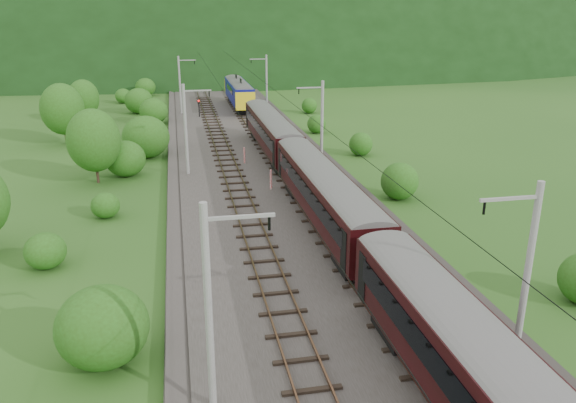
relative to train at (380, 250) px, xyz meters
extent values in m
plane|color=#214A17|center=(-2.40, -5.99, -3.27)|extent=(600.00, 600.00, 0.00)
cube|color=#38332D|center=(-2.40, 4.01, -3.12)|extent=(14.00, 220.00, 0.30)
cube|color=brown|center=(-5.52, 4.01, -2.78)|extent=(0.08, 220.00, 0.15)
cube|color=brown|center=(-4.08, 4.01, -2.78)|extent=(0.08, 220.00, 0.15)
cube|color=black|center=(-4.80, 4.01, -2.91)|extent=(2.40, 220.00, 0.12)
cube|color=brown|center=(-0.72, 4.01, -2.78)|extent=(0.08, 220.00, 0.15)
cube|color=brown|center=(0.72, 4.01, -2.78)|extent=(0.08, 220.00, 0.15)
cube|color=black|center=(0.00, 4.01, -2.91)|extent=(2.40, 220.00, 0.12)
cylinder|color=gray|center=(-8.60, -5.99, 1.03)|extent=(0.28, 0.28, 8.00)
cube|color=gray|center=(-7.40, -5.99, 4.43)|extent=(2.40, 0.12, 0.12)
cylinder|color=black|center=(-6.40, -5.99, 4.13)|extent=(0.10, 0.10, 0.50)
cylinder|color=gray|center=(-8.60, 26.01, 1.03)|extent=(0.28, 0.28, 8.00)
cube|color=gray|center=(-7.40, 26.01, 4.43)|extent=(2.40, 0.12, 0.12)
cylinder|color=black|center=(-6.40, 26.01, 4.13)|extent=(0.10, 0.10, 0.50)
cylinder|color=gray|center=(-8.60, 58.01, 1.03)|extent=(0.28, 0.28, 8.00)
cube|color=gray|center=(-7.40, 58.01, 4.43)|extent=(2.40, 0.12, 0.12)
cylinder|color=black|center=(-6.40, 58.01, 4.13)|extent=(0.10, 0.10, 0.50)
cylinder|color=gray|center=(-8.60, 90.01, 1.03)|extent=(0.28, 0.28, 8.00)
cube|color=gray|center=(-7.40, 90.01, 4.43)|extent=(2.40, 0.12, 0.12)
cylinder|color=black|center=(-6.40, 90.01, 4.13)|extent=(0.10, 0.10, 0.50)
cylinder|color=gray|center=(-8.60, 122.01, 1.03)|extent=(0.28, 0.28, 8.00)
cube|color=gray|center=(-7.40, 122.01, 4.43)|extent=(2.40, 0.12, 0.12)
cylinder|color=black|center=(-6.40, 122.01, 4.13)|extent=(0.10, 0.10, 0.50)
cylinder|color=gray|center=(3.80, -5.99, 1.03)|extent=(0.28, 0.28, 8.00)
cube|color=gray|center=(2.60, -5.99, 4.43)|extent=(2.40, 0.12, 0.12)
cylinder|color=black|center=(1.60, -5.99, 4.13)|extent=(0.10, 0.10, 0.50)
cylinder|color=gray|center=(3.80, 26.01, 1.03)|extent=(0.28, 0.28, 8.00)
cube|color=gray|center=(2.60, 26.01, 4.43)|extent=(2.40, 0.12, 0.12)
cylinder|color=black|center=(1.60, 26.01, 4.13)|extent=(0.10, 0.10, 0.50)
cylinder|color=gray|center=(3.80, 58.01, 1.03)|extent=(0.28, 0.28, 8.00)
cube|color=gray|center=(2.60, 58.01, 4.43)|extent=(2.40, 0.12, 0.12)
cylinder|color=black|center=(1.60, 58.01, 4.13)|extent=(0.10, 0.10, 0.50)
cylinder|color=gray|center=(3.80, 90.01, 1.03)|extent=(0.28, 0.28, 8.00)
cube|color=gray|center=(2.60, 90.01, 4.43)|extent=(2.40, 0.12, 0.12)
cylinder|color=black|center=(1.60, 90.01, 4.13)|extent=(0.10, 0.10, 0.50)
cylinder|color=gray|center=(3.80, 122.01, 1.03)|extent=(0.28, 0.28, 8.00)
cube|color=gray|center=(2.60, 122.01, 4.43)|extent=(2.40, 0.12, 0.12)
cylinder|color=black|center=(1.60, 122.01, 4.13)|extent=(0.10, 0.10, 0.50)
cylinder|color=black|center=(-4.80, 4.01, 3.83)|extent=(0.03, 198.00, 0.03)
cylinder|color=black|center=(0.00, 4.01, 3.83)|extent=(0.03, 198.00, 0.03)
ellipsoid|color=black|center=(-2.40, 254.01, -3.27)|extent=(504.00, 360.00, 244.00)
cube|color=black|center=(0.00, -10.31, -0.52)|extent=(2.64, 20.01, 2.73)
cylinder|color=slate|center=(0.00, -10.31, 0.71)|extent=(2.64, 19.91, 2.64)
cube|color=black|center=(-1.34, -10.31, -0.19)|extent=(0.05, 17.61, 1.05)
cube|color=black|center=(1.34, -10.31, -0.19)|extent=(0.05, 17.61, 1.05)
cube|color=black|center=(0.00, -3.31, -2.29)|extent=(2.00, 2.91, 0.82)
cube|color=black|center=(0.00, 10.69, -0.52)|extent=(2.64, 20.01, 2.73)
cylinder|color=slate|center=(0.00, 10.69, 0.71)|extent=(2.64, 19.91, 2.64)
cube|color=black|center=(-1.34, 10.69, -0.19)|extent=(0.05, 17.61, 1.05)
cube|color=black|center=(1.34, 10.69, -0.19)|extent=(0.05, 17.61, 1.05)
cube|color=black|center=(0.00, 3.68, -2.29)|extent=(2.00, 2.91, 0.82)
cube|color=black|center=(0.00, 17.69, -2.29)|extent=(2.00, 2.91, 0.82)
cube|color=black|center=(0.00, 31.68, -0.52)|extent=(2.64, 20.01, 2.73)
cylinder|color=slate|center=(0.00, 31.68, 0.71)|extent=(2.64, 19.91, 2.64)
cube|color=black|center=(-1.34, 31.68, -0.19)|extent=(0.05, 17.61, 1.05)
cube|color=black|center=(1.34, 31.68, -0.19)|extent=(0.05, 17.61, 1.05)
cube|color=black|center=(0.00, 24.68, -2.29)|extent=(2.00, 2.91, 0.82)
cube|color=black|center=(0.00, 38.68, -2.29)|extent=(2.00, 2.91, 0.82)
cube|color=navy|center=(0.00, 60.86, -0.52)|extent=(2.64, 16.37, 2.73)
cylinder|color=slate|center=(0.00, 60.86, 0.71)|extent=(2.64, 16.29, 2.64)
cube|color=black|center=(-1.34, 60.86, -0.19)|extent=(0.05, 14.40, 1.05)
cube|color=black|center=(1.34, 60.86, -0.19)|extent=(0.05, 14.40, 1.05)
cube|color=black|center=(0.00, 55.13, -2.29)|extent=(2.00, 2.91, 0.82)
cube|color=black|center=(0.00, 66.59, -2.29)|extent=(2.00, 2.91, 0.82)
cube|color=yellow|center=(0.00, 68.84, -0.70)|extent=(2.69, 0.50, 2.46)
cube|color=yellow|center=(0.00, 52.88, -0.70)|extent=(2.69, 0.50, 2.46)
cube|color=black|center=(0.00, 63.86, 1.35)|extent=(0.08, 1.60, 0.82)
cylinder|color=red|center=(-3.14, 28.68, -2.21)|extent=(0.16, 0.16, 1.53)
cylinder|color=red|center=(-2.02, 19.95, -2.14)|extent=(0.18, 0.18, 1.65)
cylinder|color=black|center=(-6.23, 54.74, -1.90)|extent=(0.15, 0.15, 2.14)
sphere|color=red|center=(-6.23, 54.74, -0.78)|extent=(0.26, 0.26, 0.26)
ellipsoid|color=#2A5416|center=(-12.87, -2.03, -1.53)|extent=(3.88, 3.88, 3.49)
ellipsoid|color=#2A5416|center=(-17.25, 8.38, -2.20)|extent=(2.38, 2.38, 2.14)
ellipsoid|color=#2A5416|center=(-14.76, 16.45, -2.34)|extent=(2.07, 2.07, 1.86)
ellipsoid|color=#2A5416|center=(-14.08, 27.31, -1.64)|extent=(3.62, 3.62, 3.26)
ellipsoid|color=#2A5416|center=(-12.50, 33.90, -1.13)|extent=(4.76, 4.76, 4.28)
ellipsoid|color=#2A5416|center=(-13.44, 42.69, -2.30)|extent=(2.16, 2.16, 1.94)
ellipsoid|color=#2A5416|center=(-12.28, 52.44, -1.59)|extent=(3.73, 3.73, 3.36)
ellipsoid|color=#2A5416|center=(-14.58, 60.82, -1.43)|extent=(4.08, 4.08, 3.67)
ellipsoid|color=#2A5416|center=(-17.61, 71.20, -2.09)|extent=(2.62, 2.62, 2.36)
ellipsoid|color=#2A5416|center=(-14.40, 78.74, -1.71)|extent=(3.47, 3.47, 3.13)
ellipsoid|color=#2A5416|center=(-16.88, 88.15, -2.16)|extent=(2.48, 2.48, 2.23)
cylinder|color=black|center=(-16.38, 25.68, -1.51)|extent=(0.24, 0.24, 3.52)
ellipsoid|color=#2A5416|center=(-16.38, 25.68, 0.50)|extent=(4.52, 4.52, 5.43)
cylinder|color=black|center=(-21.67, 42.01, -1.43)|extent=(0.24, 0.24, 3.68)
ellipsoid|color=#2A5416|center=(-21.67, 42.01, 0.68)|extent=(4.74, 4.74, 5.68)
cylinder|color=black|center=(-21.23, 54.67, -1.71)|extent=(0.24, 0.24, 3.12)
ellipsoid|color=#2A5416|center=(-21.23, 54.67, 0.07)|extent=(4.01, 4.01, 4.81)
ellipsoid|color=#2A5416|center=(7.69, 16.32, -1.93)|extent=(2.97, 2.97, 2.68)
ellipsoid|color=#2A5416|center=(9.17, 30.51, -2.18)|extent=(2.43, 2.43, 2.18)
ellipsoid|color=#2A5416|center=(7.40, 42.29, -2.25)|extent=(2.28, 2.28, 2.05)
ellipsoid|color=#2A5416|center=(9.78, 56.17, -2.26)|extent=(2.24, 2.24, 2.02)
camera|label=1|loc=(-9.25, -23.61, 11.00)|focal=35.00mm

